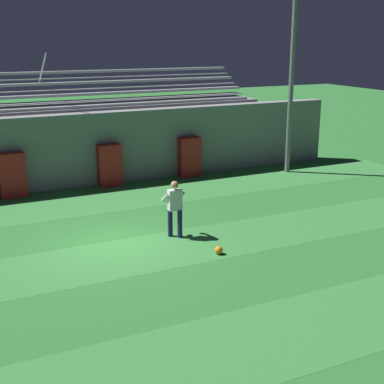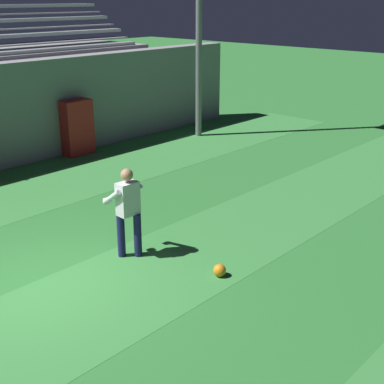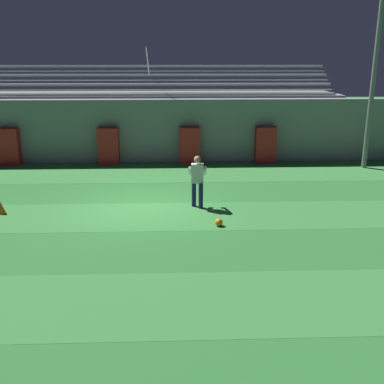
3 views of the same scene
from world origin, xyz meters
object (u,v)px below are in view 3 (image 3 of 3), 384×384
soccer_ball (219,222)px  padding_pillar_gate_left (109,146)px  goalkeeper (197,178)px  floodlight_pole (380,18)px  traffic_cone (0,207)px  padding_pillar_far_right (265,145)px  padding_pillar_far_left (9,147)px  padding_pillar_gate_right (190,145)px

soccer_ball → padding_pillar_gate_left: bearing=117.9°
padding_pillar_gate_left → goalkeeper: size_ratio=0.97×
floodlight_pole → traffic_cone: 15.70m
padding_pillar_far_right → soccer_ball: 8.38m
floodlight_pole → traffic_cone: floodlight_pole is taller
padding_pillar_far_left → goalkeeper: 10.10m
padding_pillar_far_right → soccer_ball: padding_pillar_far_right is taller
floodlight_pole → soccer_ball: (-6.93, -6.76, -5.95)m
floodlight_pole → goalkeeper: floodlight_pole is taller
padding_pillar_far_left → traffic_cone: (1.96, -6.56, -0.60)m
padding_pillar_far_right → padding_pillar_gate_left: bearing=180.0°
padding_pillar_gate_left → padding_pillar_far_right: 7.00m
padding_pillar_far_left → soccer_ball: 11.62m
soccer_ball → traffic_cone: size_ratio=0.52×
padding_pillar_gate_left → padding_pillar_far_left: 4.36m
goalkeeper → traffic_cone: (-6.04, -0.39, -0.74)m
padding_pillar_gate_right → goalkeeper: size_ratio=0.97×
soccer_ball → padding_pillar_far_right: bearing=70.2°
floodlight_pole → goalkeeper: size_ratio=5.90×
padding_pillar_far_left → padding_pillar_far_right: same height
padding_pillar_gate_right → padding_pillar_far_right: (3.40, 0.00, 0.00)m
padding_pillar_far_right → traffic_cone: (-9.40, -6.56, -0.60)m
padding_pillar_gate_right → goalkeeper: 6.17m
padding_pillar_gate_right → soccer_ball: (0.57, -7.86, -0.70)m
floodlight_pole → padding_pillar_far_left: bearing=175.9°
floodlight_pole → goalkeeper: bearing=-145.8°
padding_pillar_far_right → floodlight_pole: floodlight_pole is taller
floodlight_pole → padding_pillar_far_right: bearing=165.0°
padding_pillar_gate_right → soccer_ball: bearing=-85.9°
padding_pillar_far_right → traffic_cone: 11.48m
padding_pillar_far_right → goalkeeper: goalkeeper is taller
padding_pillar_gate_left → padding_pillar_far_right: bearing=0.0°
padding_pillar_gate_right → traffic_cone: (-6.00, -6.56, -0.60)m
padding_pillar_far_right → traffic_cone: padding_pillar_far_right is taller
floodlight_pole → soccer_ball: bearing=-135.7°
goalkeeper → traffic_cone: bearing=-176.3°
padding_pillar_far_left → soccer_ball: padding_pillar_far_left is taller
padding_pillar_gate_right → floodlight_pole: floodlight_pole is taller
padding_pillar_gate_left → soccer_ball: size_ratio=7.36×
padding_pillar_gate_left → goalkeeper: (3.64, -6.16, 0.15)m
padding_pillar_gate_right → padding_pillar_far_left: size_ratio=1.00×
padding_pillar_gate_right → padding_pillar_far_right: same height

